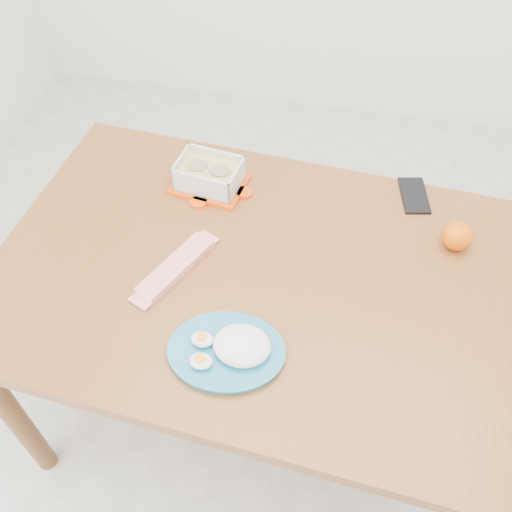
% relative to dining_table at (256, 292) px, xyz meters
% --- Properties ---
extents(ground, '(3.50, 3.50, 0.00)m').
position_rel_dining_table_xyz_m(ground, '(0.19, 0.04, -0.66)').
color(ground, '#B7B7B2').
rests_on(ground, ground).
extents(dining_table, '(1.38, 0.97, 0.75)m').
position_rel_dining_table_xyz_m(dining_table, '(0.00, 0.00, 0.00)').
color(dining_table, brown).
rests_on(dining_table, ground).
extents(food_container, '(0.22, 0.17, 0.08)m').
position_rel_dining_table_xyz_m(food_container, '(-0.19, 0.28, 0.13)').
color(food_container, '#EB4407').
rests_on(food_container, dining_table).
extents(orange_fruit, '(0.07, 0.07, 0.07)m').
position_rel_dining_table_xyz_m(orange_fruit, '(0.48, 0.19, 0.13)').
color(orange_fruit, orange).
rests_on(orange_fruit, dining_table).
extents(rice_plate, '(0.29, 0.29, 0.07)m').
position_rel_dining_table_xyz_m(rice_plate, '(-0.01, -0.24, 0.11)').
color(rice_plate, '#196889').
rests_on(rice_plate, dining_table).
extents(candy_bar, '(0.15, 0.24, 0.02)m').
position_rel_dining_table_xyz_m(candy_bar, '(-0.20, -0.04, 0.10)').
color(candy_bar, red).
rests_on(candy_bar, dining_table).
extents(smartphone, '(0.10, 0.15, 0.01)m').
position_rel_dining_table_xyz_m(smartphone, '(0.38, 0.35, 0.09)').
color(smartphone, black).
rests_on(smartphone, dining_table).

